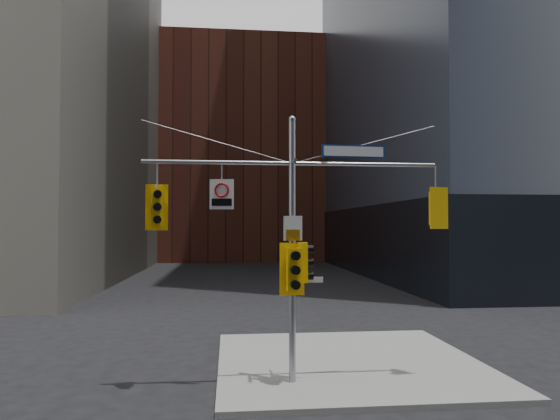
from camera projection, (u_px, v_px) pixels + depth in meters
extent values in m
plane|color=black|center=(304.00, 416.00, 11.30)|extent=(160.00, 160.00, 0.00)
cube|color=gray|center=(348.00, 362.00, 15.48)|extent=(8.00, 8.00, 0.15)
cube|color=black|center=(551.00, 240.00, 46.07)|extent=(36.40, 36.40, 6.00)
cube|color=brown|center=(241.00, 157.00, 69.43)|extent=(26.00, 20.00, 28.00)
cylinder|color=#95989E|center=(292.00, 252.00, 13.41)|extent=(0.18, 0.18, 7.20)
sphere|color=#95989E|center=(292.00, 119.00, 13.53)|extent=(0.20, 0.20, 0.20)
cylinder|color=#95989E|center=(218.00, 162.00, 13.28)|extent=(4.00, 0.11, 0.11)
cylinder|color=#95989E|center=(364.00, 164.00, 13.69)|extent=(4.00, 0.11, 0.11)
cylinder|color=#95989E|center=(294.00, 162.00, 13.14)|extent=(0.10, 0.70, 0.10)
cylinder|color=#95989E|center=(218.00, 142.00, 13.30)|extent=(4.00, 0.02, 1.12)
cylinder|color=#95989E|center=(364.00, 144.00, 13.71)|extent=(4.00, 0.02, 1.12)
cube|color=yellow|center=(157.00, 207.00, 13.08)|extent=(0.36, 0.28, 0.99)
cube|color=yellow|center=(157.00, 207.00, 13.25)|extent=(0.58, 0.14, 1.23)
cylinder|color=black|center=(157.00, 194.00, 12.91)|extent=(0.23, 0.19, 0.21)
cylinder|color=black|center=(157.00, 194.00, 12.98)|extent=(0.18, 0.05, 0.18)
cylinder|color=black|center=(157.00, 207.00, 12.90)|extent=(0.23, 0.19, 0.21)
cylinder|color=black|center=(157.00, 207.00, 12.97)|extent=(0.18, 0.05, 0.18)
cylinder|color=black|center=(157.00, 220.00, 12.89)|extent=(0.23, 0.19, 0.21)
cylinder|color=#0CE559|center=(157.00, 220.00, 12.96)|extent=(0.18, 0.05, 0.18)
cube|color=yellow|center=(436.00, 208.00, 13.86)|extent=(0.33, 0.26, 0.93)
cube|color=yellow|center=(439.00, 208.00, 13.70)|extent=(0.55, 0.12, 1.15)
cylinder|color=black|center=(432.00, 197.00, 14.04)|extent=(0.22, 0.17, 0.19)
cylinder|color=black|center=(433.00, 197.00, 13.97)|extent=(0.17, 0.04, 0.17)
cylinder|color=black|center=(432.00, 208.00, 14.03)|extent=(0.22, 0.17, 0.19)
cylinder|color=black|center=(434.00, 208.00, 13.96)|extent=(0.17, 0.04, 0.17)
cylinder|color=black|center=(432.00, 219.00, 14.02)|extent=(0.22, 0.17, 0.19)
cylinder|color=black|center=(434.00, 219.00, 13.95)|extent=(0.17, 0.04, 0.17)
cube|color=yellow|center=(303.00, 262.00, 13.43)|extent=(0.25, 0.35, 1.07)
cylinder|color=black|center=(310.00, 249.00, 13.46)|extent=(0.17, 0.23, 0.22)
cylinder|color=black|center=(307.00, 249.00, 13.45)|extent=(0.02, 0.19, 0.19)
cylinder|color=black|center=(310.00, 262.00, 13.44)|extent=(0.17, 0.23, 0.22)
cylinder|color=black|center=(307.00, 262.00, 13.44)|extent=(0.02, 0.19, 0.19)
cylinder|color=black|center=(310.00, 276.00, 13.43)|extent=(0.17, 0.23, 0.22)
cylinder|color=black|center=(307.00, 276.00, 13.43)|extent=(0.02, 0.19, 0.19)
cube|color=yellow|center=(294.00, 270.00, 13.12)|extent=(0.39, 0.29, 1.13)
cube|color=yellow|center=(292.00, 269.00, 13.31)|extent=(0.67, 0.11, 1.40)
cylinder|color=black|center=(296.00, 256.00, 12.92)|extent=(0.25, 0.20, 0.24)
cylinder|color=black|center=(295.00, 255.00, 13.00)|extent=(0.21, 0.04, 0.20)
cylinder|color=black|center=(296.00, 270.00, 12.90)|extent=(0.25, 0.20, 0.24)
cylinder|color=black|center=(295.00, 270.00, 12.99)|extent=(0.21, 0.04, 0.20)
cylinder|color=black|center=(296.00, 285.00, 12.89)|extent=(0.25, 0.20, 0.24)
cylinder|color=black|center=(295.00, 284.00, 12.98)|extent=(0.21, 0.04, 0.20)
cube|color=navy|center=(354.00, 151.00, 13.67)|extent=(1.80, 0.14, 0.35)
cube|color=silver|center=(354.00, 151.00, 13.65)|extent=(1.69, 0.10, 0.27)
cube|color=silver|center=(222.00, 194.00, 13.25)|extent=(0.64, 0.12, 0.80)
torus|color=#B20A0A|center=(222.00, 190.00, 13.23)|extent=(0.40, 0.10, 0.40)
cube|color=black|center=(222.00, 202.00, 13.22)|extent=(0.53, 0.08, 0.19)
cube|color=silver|center=(293.00, 228.00, 13.31)|extent=(0.50, 0.07, 0.66)
cube|color=#D88C00|center=(293.00, 235.00, 13.28)|extent=(0.37, 0.04, 0.29)
cube|color=silver|center=(309.00, 280.00, 13.43)|extent=(0.77, 0.06, 0.15)
cube|color=#145926|center=(290.00, 285.00, 13.83)|extent=(0.09, 0.75, 0.15)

